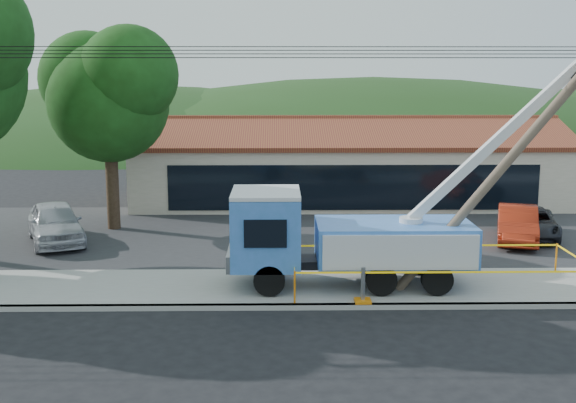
# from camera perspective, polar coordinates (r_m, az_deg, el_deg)

# --- Properties ---
(ground) EXTENTS (120.00, 120.00, 0.00)m
(ground) POSITION_cam_1_polar(r_m,az_deg,el_deg) (19.79, -1.62, -10.47)
(ground) COLOR black
(ground) RESTS_ON ground
(curb) EXTENTS (60.00, 0.25, 0.15)m
(curb) POSITION_cam_1_polar(r_m,az_deg,el_deg) (21.74, -1.55, -8.32)
(curb) COLOR gray
(curb) RESTS_ON ground
(sidewalk) EXTENTS (60.00, 4.00, 0.15)m
(sidewalk) POSITION_cam_1_polar(r_m,az_deg,el_deg) (23.55, -1.50, -6.85)
(sidewalk) COLOR gray
(sidewalk) RESTS_ON ground
(parking_lot) EXTENTS (60.00, 12.00, 0.10)m
(parking_lot) POSITION_cam_1_polar(r_m,az_deg,el_deg) (31.29, -1.34, -2.56)
(parking_lot) COLOR #28282B
(parking_lot) RESTS_ON ground
(strip_mall) EXTENTS (22.50, 8.53, 4.67)m
(strip_mall) POSITION_cam_1_polar(r_m,az_deg,el_deg) (39.00, 4.63, 2.71)
(strip_mall) COLOR #C4B49B
(strip_mall) RESTS_ON ground
(tree_lot) EXTENTS (6.30, 5.60, 8.94)m
(tree_lot) POSITION_cam_1_polar(r_m,az_deg,el_deg) (32.34, -14.02, 8.57)
(tree_lot) COLOR #332316
(tree_lot) RESTS_ON ground
(hill_west) EXTENTS (78.40, 56.00, 28.00)m
(hill_west) POSITION_cam_1_polar(r_m,az_deg,el_deg) (75.40, -12.59, 4.73)
(hill_west) COLOR #203E16
(hill_west) RESTS_ON ground
(hill_center) EXTENTS (89.60, 64.00, 32.00)m
(hill_center) POSITION_cam_1_polar(r_m,az_deg,el_deg) (74.48, 6.67, 4.84)
(hill_center) COLOR #203E16
(hill_center) RESTS_ON ground
(hill_east) EXTENTS (72.80, 52.00, 26.00)m
(hill_east) POSITION_cam_1_polar(r_m,az_deg,el_deg) (79.60, 21.14, 4.56)
(hill_east) COLOR #203E16
(hill_east) RESTS_ON ground
(utility_truck) EXTENTS (11.88, 4.17, 7.90)m
(utility_truck) POSITION_cam_1_polar(r_m,az_deg,el_deg) (23.27, 4.48, -2.69)
(utility_truck) COLOR black
(utility_truck) RESTS_ON ground
(leaning_pole) EXTENTS (6.37, 1.71, 7.83)m
(leaning_pole) POSITION_cam_1_polar(r_m,az_deg,el_deg) (23.37, 17.16, 3.31)
(leaning_pole) COLOR brown
(leaning_pole) RESTS_ON ground
(caution_tape) EXTENTS (9.22, 3.41, 0.98)m
(caution_tape) POSITION_cam_1_polar(r_m,az_deg,el_deg) (23.80, 11.57, -4.88)
(caution_tape) COLOR orange
(caution_tape) RESTS_ON ground
(car_silver) EXTENTS (3.68, 5.26, 1.66)m
(car_silver) POSITION_cam_1_polar(r_m,az_deg,el_deg) (30.98, -17.82, -3.29)
(car_silver) COLOR #B4B5BC
(car_silver) RESTS_ON ground
(car_red) EXTENTS (2.73, 4.66, 1.45)m
(car_red) POSITION_cam_1_polar(r_m,az_deg,el_deg) (31.16, 17.59, -3.20)
(car_red) COLOR #A42610
(car_red) RESTS_ON ground
(car_dark) EXTENTS (2.99, 4.73, 1.22)m
(car_dark) POSITION_cam_1_polar(r_m,az_deg,el_deg) (32.19, 18.62, -2.84)
(car_dark) COLOR black
(car_dark) RESTS_ON ground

